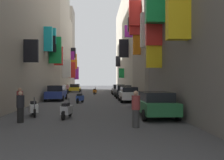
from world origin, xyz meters
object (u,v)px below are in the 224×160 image
at_px(parked_car_white, 129,94).
at_px(pedestrian_near_left, 136,109).
at_px(parked_car_blue, 56,93).
at_px(parked_car_grey, 119,89).
at_px(pedestrian_near_right, 68,89).
at_px(parked_car_yellow, 75,88).
at_px(pedestrian_mid_street, 20,101).
at_px(scooter_orange, 95,91).
at_px(scooter_green, 60,94).
at_px(scooter_white, 34,108).
at_px(scooter_red, 76,88).
at_px(parked_car_black, 123,91).
at_px(scooter_silver, 67,110).
at_px(scooter_blue, 80,98).
at_px(parked_car_green, 155,104).
at_px(pedestrian_crossing, 20,107).

relative_size(parked_car_white, pedestrian_near_left, 2.54).
xyz_separation_m(parked_car_blue, parked_car_grey, (7.36, 10.65, -0.04)).
bearing_deg(pedestrian_near_right, parked_car_blue, -88.32).
relative_size(parked_car_yellow, pedestrian_mid_street, 2.62).
relative_size(scooter_orange, scooter_green, 0.96).
distance_m(scooter_white, pedestrian_mid_street, 1.19).
bearing_deg(scooter_red, pedestrian_near_right, -91.19).
height_order(parked_car_black, parked_car_grey, parked_car_black).
xyz_separation_m(parked_car_blue, pedestrian_mid_street, (-0.41, -11.29, 0.01)).
relative_size(scooter_red, pedestrian_near_right, 1.14).
bearing_deg(scooter_green, scooter_orange, 63.39).
bearing_deg(pedestrian_near_left, scooter_silver, 138.99).
relative_size(parked_car_black, scooter_blue, 2.51).
xyz_separation_m(scooter_silver, scooter_blue, (0.06, 9.67, -0.00)).
bearing_deg(pedestrian_mid_street, parked_car_black, 62.39).
bearing_deg(parked_car_yellow, parked_car_grey, -51.47).
bearing_deg(parked_car_black, parked_car_grey, 90.18).
xyz_separation_m(parked_car_black, scooter_white, (-6.82, -15.48, -0.33)).
height_order(parked_car_green, pedestrian_near_left, pedestrian_near_left).
distance_m(parked_car_white, parked_car_blue, 7.63).
xyz_separation_m(scooter_red, pedestrian_mid_street, (-0.29, -37.34, 0.36)).
bearing_deg(pedestrian_crossing, scooter_orange, 82.58).
xyz_separation_m(parked_car_green, scooter_red, (-7.70, 38.80, -0.30)).
bearing_deg(scooter_red, scooter_blue, -84.55).
height_order(parked_car_green, pedestrian_mid_street, pedestrian_mid_street).
bearing_deg(scooter_orange, parked_car_blue, -108.47).
xyz_separation_m(parked_car_green, scooter_silver, (-4.97, -0.16, -0.30)).
height_order(parked_car_white, scooter_blue, parked_car_white).
relative_size(parked_car_white, pedestrian_mid_street, 2.51).
bearing_deg(parked_car_green, parked_car_black, 90.71).
bearing_deg(scooter_green, parked_car_grey, 43.27).
height_order(parked_car_white, scooter_green, parked_car_white).
bearing_deg(pedestrian_mid_street, scooter_white, -31.07).
bearing_deg(parked_car_green, scooter_orange, 98.66).
relative_size(parked_car_green, scooter_red, 2.53).
bearing_deg(parked_car_yellow, scooter_blue, -83.83).
bearing_deg(parked_car_yellow, scooter_red, 92.87).
bearing_deg(scooter_orange, parked_car_grey, -15.28).
relative_size(scooter_white, pedestrian_near_right, 1.16).
relative_size(parked_car_blue, scooter_blue, 2.39).
height_order(parked_car_blue, parked_car_grey, parked_car_blue).
distance_m(parked_car_white, scooter_silver, 11.82).
bearing_deg(parked_car_blue, parked_car_grey, 55.36).
bearing_deg(scooter_red, parked_car_grey, -64.10).
bearing_deg(scooter_orange, scooter_green, -116.61).
xyz_separation_m(parked_car_white, pedestrian_mid_street, (-7.75, -9.21, 0.05)).
height_order(parked_car_grey, scooter_silver, parked_car_grey).
distance_m(parked_car_white, scooter_white, 11.91).
bearing_deg(pedestrian_crossing, parked_car_yellow, 90.51).
bearing_deg(scooter_silver, pedestrian_crossing, -146.87).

